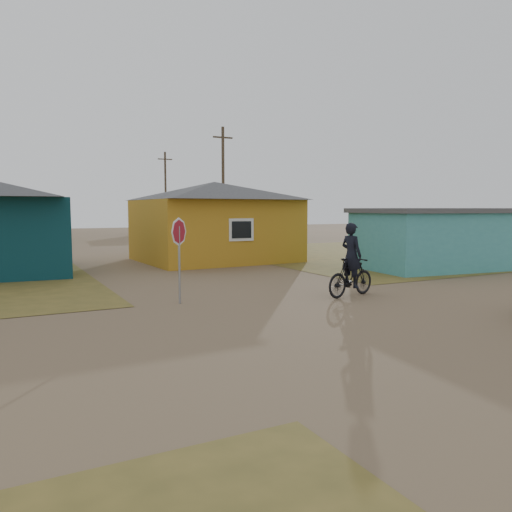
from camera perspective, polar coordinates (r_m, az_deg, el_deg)
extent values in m
plane|color=brown|center=(11.72, 10.91, -7.38)|extent=(120.00, 120.00, 0.00)
cube|color=olive|center=(30.57, 16.35, 0.38)|extent=(20.00, 18.00, 0.00)
cube|color=#BC821C|center=(24.90, -4.74, 2.93)|extent=(7.21, 6.24, 3.00)
pyramid|color=#3B3B3D|center=(24.89, -4.78, 7.42)|extent=(7.72, 6.76, 0.90)
cube|color=silver|center=(22.13, -1.70, 3.02)|extent=(1.20, 0.06, 1.00)
cube|color=black|center=(22.11, -1.66, 3.02)|extent=(0.95, 0.04, 0.75)
cube|color=teal|center=(22.74, 19.59, 1.64)|extent=(6.39, 4.61, 2.40)
cube|color=#3B3B3D|center=(22.70, 19.69, 4.91)|extent=(6.71, 4.93, 0.20)
cube|color=#A3B198|center=(42.97, -26.05, 3.31)|extent=(6.49, 5.60, 2.80)
pyramid|color=#3B3B3D|center=(42.95, -26.15, 5.71)|extent=(7.04, 6.15, 0.80)
cube|color=tan|center=(51.86, -8.25, 4.07)|extent=(6.41, 5.50, 2.80)
pyramid|color=#3B3B3D|center=(51.85, -8.28, 6.06)|extent=(6.95, 6.05, 0.80)
cylinder|color=#493B2C|center=(33.84, -3.78, 7.83)|extent=(0.20, 0.20, 8.00)
cube|color=#493B2C|center=(34.14, -3.81, 13.37)|extent=(1.40, 0.10, 0.10)
cylinder|color=#493B2C|center=(49.18, -10.29, 7.00)|extent=(0.20, 0.20, 8.00)
cube|color=#493B2C|center=(49.39, -10.35, 10.83)|extent=(1.40, 0.10, 0.10)
cylinder|color=gray|center=(13.66, -8.75, -1.05)|extent=(0.06, 0.06, 2.10)
imported|color=black|center=(14.93, 10.79, -2.37)|extent=(1.99, 0.94, 1.16)
imported|color=black|center=(14.85, 10.84, 0.10)|extent=(0.59, 0.77, 1.90)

